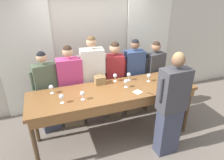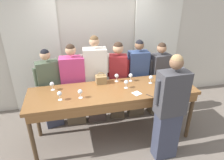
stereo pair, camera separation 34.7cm
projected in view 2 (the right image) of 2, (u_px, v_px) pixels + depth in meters
The scene contains 25 objects.
ground_plane at pixel (113, 136), 3.91m from camera, with size 18.00×18.00×0.00m, color #70665B.
wall_back at pixel (98, 46), 4.56m from camera, with size 12.00×0.06×2.80m.
curtain_panel_left at pixel (34, 54), 4.24m from camera, with size 1.11×0.03×2.69m.
curtain_panel_right at pixel (156, 45), 4.81m from camera, with size 1.11×0.03×2.69m.
tasting_bar at pixel (113, 95), 3.48m from camera, with size 2.91×0.83×1.02m.
wine_bottle at pixel (173, 80), 3.56m from camera, with size 0.08×0.08×0.32m.
handbag at pixel (101, 79), 3.67m from camera, with size 0.19×0.15×0.22m.
wine_glass_front_left at pixel (151, 78), 3.65m from camera, with size 0.08×0.08×0.15m.
wine_glass_front_mid at pixel (59, 94), 3.11m from camera, with size 0.08×0.08×0.15m.
wine_glass_front_right at pixel (80, 92), 3.17m from camera, with size 0.08×0.08×0.15m.
wine_glass_center_left at pixel (126, 82), 3.48m from camera, with size 0.08×0.08×0.15m.
wine_glass_center_mid at pixel (117, 76), 3.72m from camera, with size 0.08×0.08×0.15m.
wine_glass_center_right at pixel (168, 80), 3.58m from camera, with size 0.08×0.08×0.15m.
wine_glass_back_left at pixel (52, 84), 3.41m from camera, with size 0.08×0.08×0.15m.
wine_glass_back_mid at pixel (131, 76), 3.73m from camera, with size 0.08×0.08×0.15m.
wine_glass_back_right at pixel (166, 88), 3.29m from camera, with size 0.08×0.08×0.15m.
napkin at pixel (137, 93), 3.35m from camera, with size 0.17×0.17×0.00m.
pen at pixel (150, 96), 3.27m from camera, with size 0.08×0.11×0.01m.
guest_olive_jacket at pixel (50, 89), 3.85m from camera, with size 0.52×0.29×1.65m.
guest_pink_top at pixel (74, 86), 3.93m from camera, with size 0.57×0.26×1.71m.
guest_cream_sweater at pixel (96, 81), 3.99m from camera, with size 0.56×0.29×1.84m.
guest_striped_shirt at pixel (118, 80), 4.11m from camera, with size 0.47×0.30×1.70m.
guest_navy_coat at pixel (137, 79), 4.20m from camera, with size 0.51×0.25×1.71m.
guest_beige_cap at pixel (158, 79), 4.32m from camera, with size 0.50×0.31×1.63m.
host_pouring at pixel (169, 110), 3.08m from camera, with size 0.56×0.28×1.83m.
Camera 2 is at (-0.72, -2.96, 2.68)m, focal length 32.00 mm.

